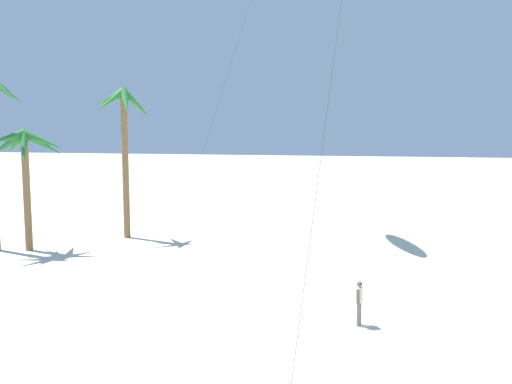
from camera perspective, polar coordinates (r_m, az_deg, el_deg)
palm_tree_2 at (r=35.27m, az=-22.93°, el=3.82°), size 4.61×4.92×7.28m
palm_tree_4 at (r=37.39m, az=-13.59°, el=7.23°), size 4.08×3.84×9.98m
person_foreground_walker at (r=21.09m, az=10.69°, el=-11.10°), size 0.26×0.50×1.69m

